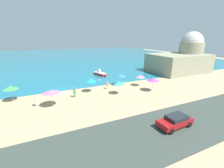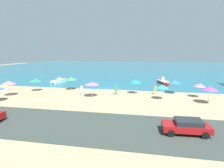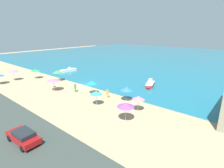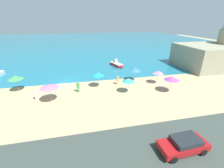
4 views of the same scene
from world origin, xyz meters
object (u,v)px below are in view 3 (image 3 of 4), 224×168
beach_umbrella_1 (138,98)px  skiff_nearshore (68,70)px  bather_2 (52,83)px  beach_umbrella_5 (92,82)px  beach_umbrella_6 (126,89)px  beach_umbrella_9 (13,71)px  parked_car_2 (23,136)px  skiff_offshore (150,84)px  beach_umbrella_0 (96,93)px  beach_umbrella_3 (35,70)px  bather_0 (107,93)px  beach_umbrella_2 (54,80)px  beach_umbrella_4 (58,72)px  beach_umbrella_8 (126,105)px  bather_1 (75,87)px

beach_umbrella_1 → skiff_nearshore: beach_umbrella_1 is taller
bather_2 → beach_umbrella_1: bearing=5.5°
beach_umbrella_5 → beach_umbrella_6: bearing=10.7°
beach_umbrella_1 → beach_umbrella_9: (-32.08, -4.72, 0.21)m
parked_car_2 → skiff_offshore: bearing=88.7°
beach_umbrella_0 → skiff_nearshore: bearing=153.0°
beach_umbrella_0 → beach_umbrella_3: (-23.44, 1.96, -0.00)m
beach_umbrella_1 → beach_umbrella_3: size_ratio=1.02×
beach_umbrella_6 → bather_0: size_ratio=1.57×
beach_umbrella_6 → beach_umbrella_9: beach_umbrella_9 is taller
beach_umbrella_2 → beach_umbrella_6: beach_umbrella_6 is taller
bather_0 → beach_umbrella_4: bearing=177.7°
beach_umbrella_2 → beach_umbrella_8: 18.05m
beach_umbrella_0 → beach_umbrella_1: size_ratio=1.01×
bather_1 → bather_2: (-5.92, -1.32, 0.01)m
beach_umbrella_8 → bather_1: (-14.29, 3.02, -1.33)m
beach_umbrella_4 → bather_2: 5.30m
beach_umbrella_2 → beach_umbrella_9: size_ratio=0.96×
beach_umbrella_4 → skiff_nearshore: 10.82m
beach_umbrella_5 → skiff_offshore: 13.12m
skiff_nearshore → beach_umbrella_9: bearing=-96.7°
bather_2 → bather_0: bearing=13.4°
beach_umbrella_0 → beach_umbrella_4: (-17.12, 4.21, 0.21)m
beach_umbrella_1 → beach_umbrella_9: bearing=-171.6°
bather_1 → beach_umbrella_2: bearing=-149.3°
beach_umbrella_9 → bather_0: beach_umbrella_9 is taller
beach_umbrella_8 → bather_1: size_ratio=1.49×
beach_umbrella_2 → bather_2: size_ratio=1.42×
bather_1 → skiff_offshore: size_ratio=0.40×
beach_umbrella_9 → beach_umbrella_0: bearing=5.1°
beach_umbrella_1 → beach_umbrella_2: size_ratio=0.95×
beach_umbrella_0 → beach_umbrella_8: 6.75m
beach_umbrella_5 → bather_1: (-3.38, -1.33, -1.32)m
parked_car_2 → bather_2: bearing=139.5°
parked_car_2 → beach_umbrella_2: bearing=137.1°
beach_umbrella_0 → beach_umbrella_8: size_ratio=0.92×
beach_umbrella_4 → skiff_nearshore: (-6.96, 8.05, -1.96)m
beach_umbrella_6 → skiff_nearshore: 27.95m
beach_umbrella_3 → beach_umbrella_1: bearing=0.9°
beach_umbrella_4 → bather_0: beach_umbrella_4 is taller
skiff_nearshore → skiff_offshore: skiff_offshore is taller
beach_umbrella_5 → beach_umbrella_6: beach_umbrella_5 is taller
bather_1 → bather_2: 6.07m
beach_umbrella_8 → beach_umbrella_5: bearing=158.3°
beach_umbrella_8 → bather_0: size_ratio=1.62×
bather_0 → skiff_nearshore: 24.87m
beach_umbrella_1 → skiff_offshore: size_ratio=0.54×
beach_umbrella_1 → beach_umbrella_2: 17.93m
beach_umbrella_8 → parked_car_2: size_ratio=0.63×
beach_umbrella_6 → beach_umbrella_8: bearing=-55.3°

